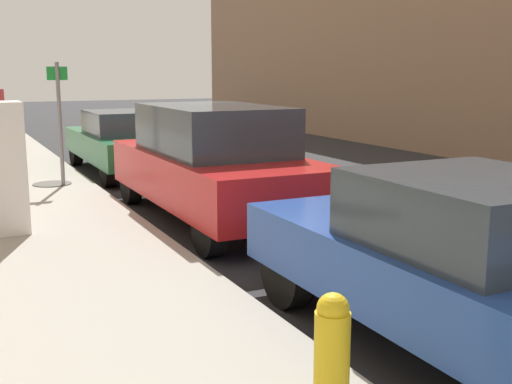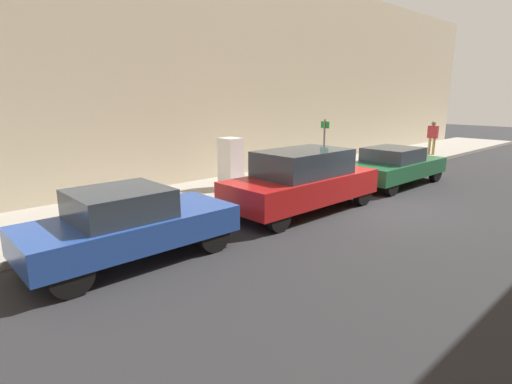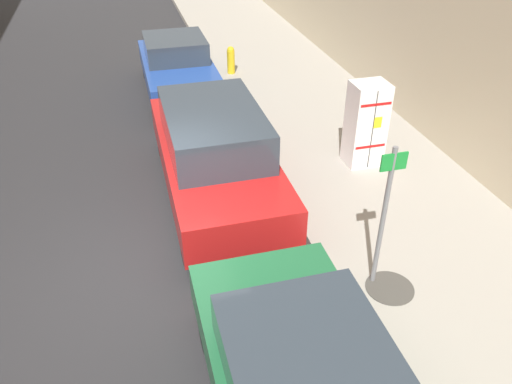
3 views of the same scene
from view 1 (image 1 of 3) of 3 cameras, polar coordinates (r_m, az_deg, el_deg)
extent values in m
plane|color=#28282B|center=(11.97, -1.00, -0.11)|extent=(80.00, 80.00, 0.00)
cylinder|color=#47443F|center=(12.54, -17.67, 0.70)|extent=(0.70, 0.70, 0.02)
cylinder|color=slate|center=(12.22, -17.02, 5.74)|extent=(0.07, 0.07, 2.24)
cube|color=#198C33|center=(12.20, -17.27, 10.04)|extent=(0.36, 0.02, 0.24)
cylinder|color=gold|center=(4.05, 6.74, -14.91)|extent=(0.22, 0.22, 0.66)
sphere|color=gold|center=(3.92, 6.86, -10.29)|extent=(0.20, 0.20, 0.20)
cylinder|color=#A8934C|center=(21.99, -21.71, 5.66)|extent=(0.14, 0.14, 0.87)
cube|color=#23479E|center=(5.45, 17.28, -6.89)|extent=(1.78, 4.11, 0.55)
cube|color=#2D3842|center=(5.17, 19.16, -1.64)|extent=(1.57, 1.72, 0.55)
cylinder|color=black|center=(6.21, 2.75, -6.90)|extent=(0.22, 0.74, 0.74)
cylinder|color=black|center=(7.04, 13.72, -5.08)|extent=(0.22, 0.74, 0.74)
cube|color=red|center=(9.72, -3.78, 1.49)|extent=(1.87, 4.79, 0.70)
cube|color=#2D3842|center=(9.63, -3.83, 5.60)|extent=(1.65, 2.64, 0.70)
cylinder|color=black|center=(11.22, -11.06, 0.74)|extent=(0.22, 0.69, 0.69)
cylinder|color=black|center=(11.72, -3.44, 1.34)|extent=(0.22, 0.69, 0.69)
cylinder|color=black|center=(7.86, -4.22, -3.34)|extent=(0.22, 0.69, 0.69)
cylinder|color=black|center=(8.56, 5.85, -2.19)|extent=(0.22, 0.69, 0.69)
cube|color=#1E6038|center=(14.63, -11.50, 4.10)|extent=(1.86, 4.53, 0.55)
cube|color=#2D3842|center=(14.36, -11.35, 6.09)|extent=(1.63, 1.90, 0.50)
cylinder|color=black|center=(16.12, -15.72, 3.52)|extent=(0.22, 0.69, 0.69)
cylinder|color=black|center=(16.47, -10.24, 3.90)|extent=(0.22, 0.69, 0.69)
cylinder|color=black|center=(12.87, -13.02, 1.92)|extent=(0.22, 0.69, 0.69)
cylinder|color=black|center=(13.31, -6.31, 2.42)|extent=(0.22, 0.69, 0.69)
camera|label=2|loc=(10.80, 62.79, 9.88)|focal=28.00mm
camera|label=3|loc=(17.79, -9.97, 20.55)|focal=35.00mm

